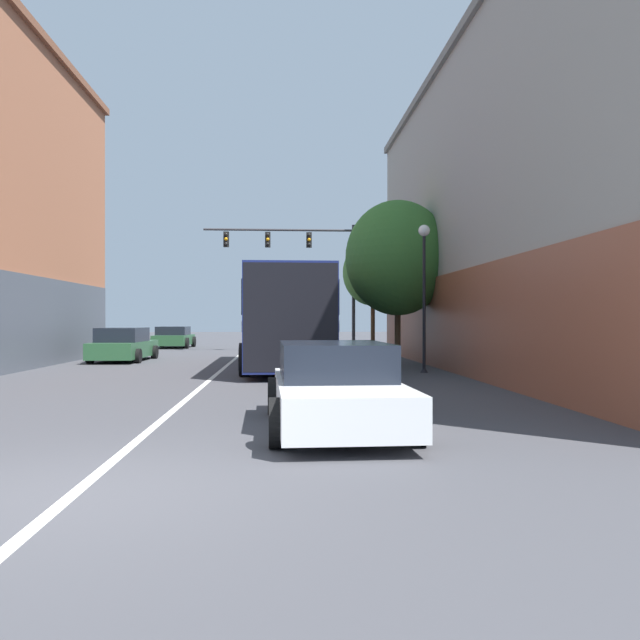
# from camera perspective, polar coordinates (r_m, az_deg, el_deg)

# --- Properties ---
(ground_plane) EXTENTS (160.00, 160.00, 0.00)m
(ground_plane) POSITION_cam_1_polar(r_m,az_deg,el_deg) (6.72, -21.54, -14.53)
(ground_plane) COLOR #424247
(lane_center_line) EXTENTS (0.14, 42.68, 0.01)m
(lane_center_line) POSITION_cam_1_polar(r_m,az_deg,el_deg) (21.69, -8.86, -4.43)
(lane_center_line) COLOR silver
(lane_center_line) RESTS_ON ground_plane
(building_right_storefront) EXTENTS (8.00, 25.18, 10.65)m
(building_right_storefront) POSITION_cam_1_polar(r_m,az_deg,el_deg) (22.06, 21.80, 9.82)
(building_right_storefront) COLOR #9E998E
(building_right_storefront) RESTS_ON ground_plane
(bus) EXTENTS (3.06, 10.62, 3.28)m
(bus) POSITION_cam_1_polar(r_m,az_deg,el_deg) (21.91, -3.09, 0.43)
(bus) COLOR navy
(bus) RESTS_ON ground_plane
(hatchback_foreground) EXTENTS (2.19, 4.70, 1.32)m
(hatchback_foreground) POSITION_cam_1_polar(r_m,az_deg,el_deg) (9.83, 1.38, -6.12)
(hatchback_foreground) COLOR silver
(hatchback_foreground) RESTS_ON ground_plane
(parked_car_left_near) EXTENTS (2.25, 3.97, 1.28)m
(parked_car_left_near) POSITION_cam_1_polar(r_m,az_deg,el_deg) (38.44, -13.23, -1.57)
(parked_car_left_near) COLOR #285633
(parked_car_left_near) RESTS_ON ground_plane
(parked_car_left_mid) EXTENTS (2.14, 4.63, 1.36)m
(parked_car_left_mid) POSITION_cam_1_polar(r_m,az_deg,el_deg) (26.72, -17.52, -2.22)
(parked_car_left_mid) COLOR #285633
(parked_car_left_mid) RESTS_ON ground_plane
(traffic_signal_gantry) EXTENTS (7.99, 0.36, 6.72)m
(traffic_signal_gantry) POSITION_cam_1_polar(r_m,az_deg,el_deg) (33.04, -1.42, 5.77)
(traffic_signal_gantry) COLOR #333338
(traffic_signal_gantry) RESTS_ON ground_plane
(street_lamp) EXTENTS (0.37, 0.37, 4.72)m
(street_lamp) POSITION_cam_1_polar(r_m,az_deg,el_deg) (20.17, 9.50, 3.86)
(street_lamp) COLOR black
(street_lamp) RESTS_ON ground_plane
(street_tree_near) EXTENTS (3.88, 3.49, 6.12)m
(street_tree_near) POSITION_cam_1_polar(r_m,az_deg,el_deg) (23.38, 7.11, 5.64)
(street_tree_near) COLOR #4C3823
(street_tree_near) RESTS_ON ground_plane
(street_tree_far) EXTENTS (3.11, 2.80, 5.83)m
(street_tree_far) POSITION_cam_1_polar(r_m,az_deg,el_deg) (32.32, 4.85, 4.32)
(street_tree_far) COLOR #4C3823
(street_tree_far) RESTS_ON ground_plane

